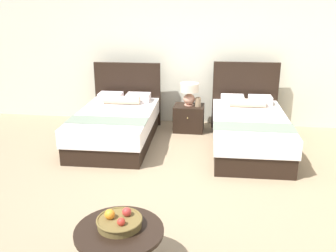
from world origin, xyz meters
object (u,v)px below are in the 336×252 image
bed_near_corner (249,129)px  coffee_table (120,239)px  fruit_bowl (119,221)px  vase (198,102)px  nightstand (189,118)px  table_lamp (189,92)px  bed_near_window (117,124)px

bed_near_corner → coffee_table: size_ratio=2.84×
fruit_bowl → bed_near_corner: bearing=67.1°
vase → nightstand: bearing=166.3°
table_lamp → coffee_table: bearing=-93.9°
bed_near_corner → coffee_table: bed_near_corner is taller
table_lamp → fruit_bowl: size_ratio=1.02×
table_lamp → coffee_table: table_lamp is taller
bed_near_corner → fruit_bowl: 3.38m
bed_near_corner → table_lamp: 1.35m
nightstand → bed_near_corner: bearing=-35.2°
vase → coffee_table: (-0.43, -3.85, -0.23)m
nightstand → fruit_bowl: bearing=-94.1°
bed_near_window → bed_near_corner: 2.21m
bed_near_window → bed_near_corner: bearing=0.0°
nightstand → table_lamp: table_lamp is taller
table_lamp → bed_near_window: bearing=-147.2°
nightstand → table_lamp: bearing=90.0°
bed_near_corner → table_lamp: size_ratio=5.37×
bed_near_corner → coffee_table: bearing=-112.4°
bed_near_window → table_lamp: bearing=32.8°
table_lamp → nightstand: bearing=-90.0°
bed_near_window → vase: (1.33, 0.70, 0.25)m
nightstand → coffee_table: 3.90m
nightstand → fruit_bowl: (-0.27, -3.84, 0.24)m
nightstand → vase: size_ratio=3.31×
bed_near_window → coffee_table: size_ratio=2.74×
table_lamp → vase: 0.25m
table_lamp → coffee_table: (-0.26, -3.91, -0.40)m
table_lamp → vase: (0.16, -0.06, -0.17)m
coffee_table → table_lamp: bearing=86.1°
coffee_table → fruit_bowl: bearing=100.8°
bed_near_window → bed_near_corner: (2.21, 0.00, 0.01)m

